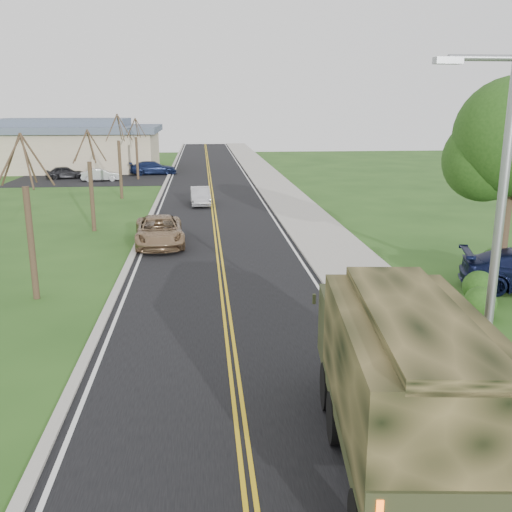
{
  "coord_description": "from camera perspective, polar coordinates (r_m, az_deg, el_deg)",
  "views": [
    {
      "loc": [
        -0.73,
        -10.87,
        6.96
      ],
      "look_at": [
        1.11,
        8.64,
        1.8
      ],
      "focal_mm": 40.0,
      "sensor_mm": 36.0,
      "label": 1
    }
  ],
  "objects": [
    {
      "name": "street_light",
      "position": [
        12.07,
        22.58,
        1.52
      ],
      "size": [
        1.65,
        0.22,
        8.0
      ],
      "color": "gray",
      "rests_on": "ground"
    },
    {
      "name": "bare_tree_a",
      "position": [
        22.22,
        -21.69,
        2.45
      ],
      "size": [
        1.93,
        2.26,
        6.08
      ],
      "color": "#38281C",
      "rests_on": "ground"
    },
    {
      "name": "sidewalk_right",
      "position": [
        51.76,
        2.03,
        7.07
      ],
      "size": [
        3.2,
        120.0,
        0.1
      ],
      "primitive_type": "cube",
      "color": "#9E998E",
      "rests_on": "ground"
    },
    {
      "name": "sedan_silver",
      "position": [
        41.77,
        -5.58,
        5.98
      ],
      "size": [
        1.53,
        3.96,
        1.29
      ],
      "primitive_type": "imported",
      "rotation": [
        0.0,
        0.0,
        0.04
      ],
      "color": "#B7B7BC",
      "rests_on": "ground"
    },
    {
      "name": "curb_left",
      "position": [
        51.45,
        -9.22,
        6.84
      ],
      "size": [
        0.3,
        120.0,
        0.1
      ],
      "primitive_type": "cube",
      "color": "#9E998E",
      "rests_on": "ground"
    },
    {
      "name": "military_truck",
      "position": [
        11.47,
        14.28,
        -11.17
      ],
      "size": [
        3.19,
        7.33,
        3.55
      ],
      "rotation": [
        0.0,
        0.0,
        -0.1
      ],
      "color": "black",
      "rests_on": "ground"
    },
    {
      "name": "suv_champagne",
      "position": [
        29.79,
        -9.65,
        2.47
      ],
      "size": [
        2.87,
        5.44,
        1.46
      ],
      "primitive_type": "imported",
      "rotation": [
        0.0,
        0.0,
        0.09
      ],
      "color": "#8C6F4F",
      "rests_on": "ground"
    },
    {
      "name": "lot_car_navy",
      "position": [
        61.41,
        -10.27,
        8.67
      ],
      "size": [
        5.06,
        2.55,
        1.41
      ],
      "primitive_type": "imported",
      "rotation": [
        0.0,
        0.0,
        1.69
      ],
      "color": "#101A3D",
      "rests_on": "ground"
    },
    {
      "name": "bare_tree_d",
      "position": [
        57.39,
        -11.83,
        10.03
      ],
      "size": [
        1.88,
        2.2,
        5.91
      ],
      "color": "#38281C",
      "rests_on": "ground"
    },
    {
      "name": "lot_car_silver",
      "position": [
        57.06,
        -15.27,
        7.84
      ],
      "size": [
        3.82,
        1.83,
        1.21
      ],
      "primitive_type": "imported",
      "rotation": [
        0.0,
        0.0,
        1.72
      ],
      "color": "#B3B4B8",
      "rests_on": "ground"
    },
    {
      "name": "road",
      "position": [
        51.35,
        -4.56,
        6.92
      ],
      "size": [
        8.0,
        120.0,
        0.01
      ],
      "primitive_type": "cube",
      "color": "black",
      "rests_on": "ground"
    },
    {
      "name": "lot_car_dark",
      "position": [
        59.87,
        -18.51,
        7.93
      ],
      "size": [
        3.96,
        2.37,
        1.26
      ],
      "primitive_type": "imported",
      "rotation": [
        0.0,
        0.0,
        1.82
      ],
      "color": "black",
      "rests_on": "ground"
    },
    {
      "name": "utility_box_far",
      "position": [
        13.95,
        22.15,
        -14.37
      ],
      "size": [
        0.6,
        0.51,
        0.65
      ],
      "primitive_type": "cube",
      "rotation": [
        0.0,
        0.0,
        0.12
      ],
      "color": "#194822",
      "rests_on": "sidewalk_right"
    },
    {
      "name": "curb_right",
      "position": [
        51.57,
        0.09,
        7.06
      ],
      "size": [
        0.3,
        120.0,
        0.12
      ],
      "primitive_type": "cube",
      "color": "#9E998E",
      "rests_on": "ground"
    },
    {
      "name": "commercial_building",
      "position": [
        68.69,
        -18.53,
        10.43
      ],
      "size": [
        25.5,
        21.5,
        5.65
      ],
      "color": "tan",
      "rests_on": "ground"
    },
    {
      "name": "ground",
      "position": [
        12.93,
        -1.36,
        -17.82
      ],
      "size": [
        160.0,
        160.0,
        0.0
      ],
      "primitive_type": "plane",
      "color": "#234517",
      "rests_on": "ground"
    },
    {
      "name": "bare_tree_b",
      "position": [
        33.76,
        -16.15,
        6.54
      ],
      "size": [
        1.83,
        2.14,
        5.73
      ],
      "color": "#38281C",
      "rests_on": "ground"
    },
    {
      "name": "bare_tree_c",
      "position": [
        45.5,
        -13.46,
        9.07
      ],
      "size": [
        2.04,
        2.39,
        6.42
      ],
      "color": "#38281C",
      "rests_on": "ground"
    }
  ]
}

